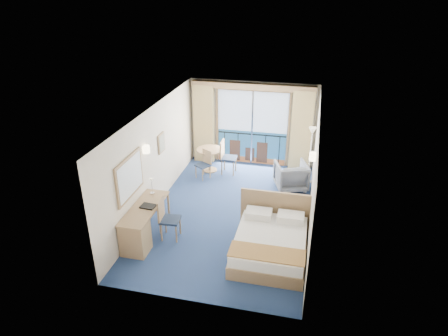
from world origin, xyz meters
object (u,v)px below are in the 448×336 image
armchair (291,176)px  round_table (210,154)px  bed (271,243)px  table_chair_b (205,162)px  table_chair_a (226,155)px  desk (137,232)px  floor_lamp (312,141)px  nightstand (300,214)px  desk_chair (166,216)px

armchair → round_table: bearing=-33.1°
bed → armchair: (0.19, 3.20, 0.10)m
bed → table_chair_b: bearing=125.9°
bed → round_table: size_ratio=2.48×
table_chair_b → bed: bearing=-21.2°
bed → table_chair_a: size_ratio=1.90×
desk → floor_lamp: bearing=49.5°
armchair → round_table: (-2.58, 0.63, 0.15)m
round_table → table_chair_b: bearing=-93.4°
round_table → table_chair_b: table_chair_b is taller
nightstand → desk_chair: size_ratio=0.58×
desk → desk_chair: (0.48, 0.56, 0.12)m
nightstand → armchair: armchair is taller
desk_chair → table_chair_a: (0.57, 3.69, 0.02)m
armchair → round_table: armchair is taller
floor_lamp → table_chair_b: floor_lamp is taller
armchair → table_chair_a: table_chair_a is taller
desk_chair → table_chair_b: (0.01, 3.24, -0.08)m
nightstand → floor_lamp: (0.12, 2.38, 1.02)m
armchair → table_chair_a: (-2.05, 0.59, 0.20)m
table_chair_a → desk: bearing=166.3°
armchair → desk_chair: (-2.62, -3.10, 0.17)m
floor_lamp → round_table: (-3.05, 0.11, -0.75)m
nightstand → desk: 3.89m
nightstand → armchair: (-0.36, 1.87, 0.11)m
armchair → floor_lamp: (0.48, 0.51, 0.91)m
floor_lamp → table_chair_b: (-3.08, -0.38, -0.81)m
armchair → desk: bearing=30.3°
desk_chair → table_chair_b: 3.24m
nightstand → armchair: bearing=100.8°
table_chair_b → desk_chair: bearing=-57.3°
table_chair_a → desk_chair: bearing=171.3°
bed → table_chair_a: bed is taller
table_chair_b → armchair: bearing=30.0°
floor_lamp → round_table: bearing=177.9°
floor_lamp → round_table: floor_lamp is taller
desk → round_table: (0.52, 4.29, 0.11)m
floor_lamp → desk: 5.57m
desk_chair → bed: bearing=-96.6°
floor_lamp → desk: (-3.58, -4.18, -0.86)m
desk → table_chair_a: (1.05, 4.26, 0.15)m
bed → floor_lamp: (0.67, 3.71, 1.01)m
armchair → desk_chair: size_ratio=0.87×
nightstand → table_chair_b: size_ratio=0.66×
round_table → desk: bearing=-96.9°
armchair → desk: 4.80m
desk → table_chair_b: 3.83m
armchair → desk_chair: desk_chair is taller
bed → desk_chair: size_ratio=1.99×
desk → table_chair_a: bearing=76.2°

